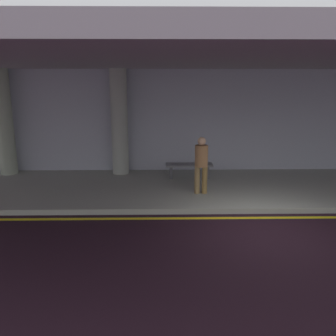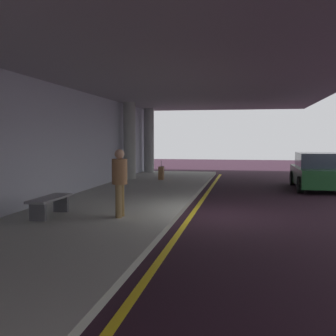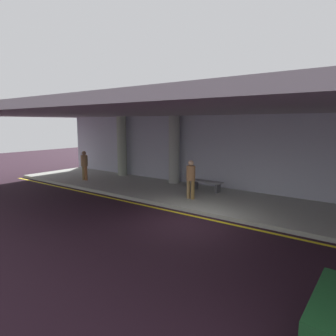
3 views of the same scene
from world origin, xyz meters
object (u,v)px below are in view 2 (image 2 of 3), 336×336
Objects in this scene: support_column_center at (130,141)px; car_dark_green at (318,172)px; person_waiting_for_ride at (120,178)px; support_column_right_mid at (149,140)px; bench_metal at (50,202)px; suitcase_upright_primary at (161,173)px.

support_column_center is 0.89× the size of car_dark_green.
person_waiting_for_ride is (-9.38, -2.44, -0.86)m from support_column_center.
support_column_center is 1.00× the size of support_column_right_mid.
bench_metal is at bearing -175.92° from support_column_center.
suitcase_upright_primary is at bearing -91.83° from support_column_center.
person_waiting_for_ride is at bearing -165.44° from support_column_center.
car_dark_green is 2.56× the size of bench_metal.
suitcase_upright_primary is (1.26, 6.85, -0.25)m from car_dark_green.
support_column_center is 2.28× the size of bench_metal.
support_column_right_mid is at bearing 2.88° from bench_metal.
support_column_right_mid reaches higher than bench_metal.
bench_metal is (-13.59, -0.68, -1.47)m from support_column_right_mid.
suitcase_upright_primary is at bearing -96.39° from car_dark_green.
support_column_center is at bearing -18.07° from person_waiting_for_ride.
car_dark_green is at bearing -98.85° from support_column_center.
support_column_right_mid is 13.69m from bench_metal.
bench_metal is at bearing -38.99° from car_dark_green.
car_dark_green is at bearing -102.96° from suitcase_upright_primary.
suitcase_upright_primary is at bearing -5.24° from bench_metal.
bench_metal is at bearing 172.21° from suitcase_upright_primary.
bench_metal is (-9.54, 0.88, 0.04)m from suitcase_upright_primary.
person_waiting_for_ride is 1.87× the size of suitcase_upright_primary.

